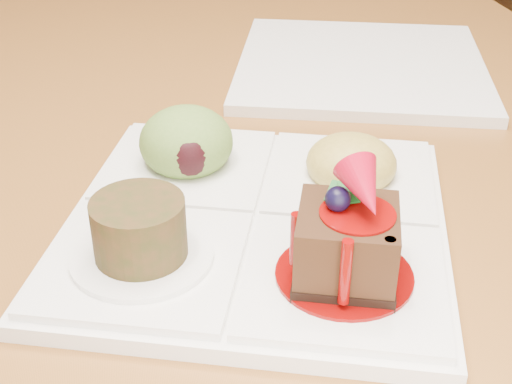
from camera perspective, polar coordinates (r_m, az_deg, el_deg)
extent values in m
cube|color=brown|center=(0.75, -7.52, 5.78)|extent=(1.00, 1.80, 0.04)
cylinder|color=brown|center=(1.73, 5.80, 7.60)|extent=(0.06, 0.06, 0.71)
cube|color=white|center=(0.52, 0.00, -2.71)|extent=(0.35, 0.35, 0.01)
cube|color=white|center=(0.46, 7.03, -7.00)|extent=(0.16, 0.16, 0.01)
cube|color=white|center=(0.48, -9.05, -5.55)|extent=(0.16, 0.16, 0.01)
cube|color=white|center=(0.58, -5.49, 2.15)|extent=(0.16, 0.16, 0.01)
cube|color=white|center=(0.57, 7.54, 1.21)|extent=(0.16, 0.16, 0.01)
cylinder|color=#6C0504|center=(0.46, 7.06, -6.58)|extent=(0.09, 0.09, 0.00)
cube|color=black|center=(0.46, 7.09, -6.29)|extent=(0.08, 0.08, 0.01)
cube|color=#37200F|center=(0.44, 7.29, -3.81)|extent=(0.08, 0.08, 0.04)
cylinder|color=#6C0504|center=(0.43, 7.47, -1.56)|extent=(0.05, 0.05, 0.00)
sphere|color=black|center=(0.43, 6.56, -0.55)|extent=(0.02, 0.02, 0.02)
cone|color=#AB0B23|center=(0.42, 8.72, 0.16)|extent=(0.03, 0.05, 0.04)
cube|color=#134C18|center=(0.44, 7.42, -0.03)|extent=(0.01, 0.02, 0.01)
cube|color=#134C18|center=(0.44, 6.42, 0.01)|extent=(0.02, 0.02, 0.01)
cylinder|color=#6C0504|center=(0.42, 7.17, -6.39)|extent=(0.01, 0.01, 0.04)
cylinder|color=#6C0504|center=(0.42, 10.44, -5.93)|extent=(0.01, 0.01, 0.04)
cylinder|color=#6C0504|center=(0.44, 3.19, -3.82)|extent=(0.01, 0.01, 0.04)
cylinder|color=white|center=(0.47, -9.10, -5.07)|extent=(0.09, 0.09, 0.00)
cylinder|color=#492915|center=(0.46, -9.33, -2.88)|extent=(0.06, 0.06, 0.04)
cylinder|color=#421D0E|center=(0.45, -9.48, -1.43)|extent=(0.05, 0.05, 0.00)
ellipsoid|color=olive|center=(0.57, -5.60, 4.01)|extent=(0.08, 0.08, 0.06)
ellipsoid|color=black|center=(0.55, -5.32, 2.88)|extent=(0.04, 0.03, 0.03)
ellipsoid|color=gold|center=(0.56, 7.63, 2.30)|extent=(0.07, 0.07, 0.04)
cube|color=#BC350D|center=(0.57, 8.66, 2.80)|extent=(0.02, 0.02, 0.02)
cube|color=#4A6716|center=(0.57, 6.99, 3.36)|extent=(0.02, 0.02, 0.02)
cube|color=#BC350D|center=(0.56, 6.67, 2.29)|extent=(0.02, 0.02, 0.01)
cube|color=#4A6716|center=(0.55, 8.78, 2.06)|extent=(0.02, 0.02, 0.02)
cube|color=white|center=(0.81, 8.39, 9.97)|extent=(0.34, 0.34, 0.01)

